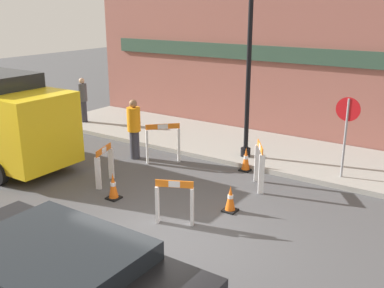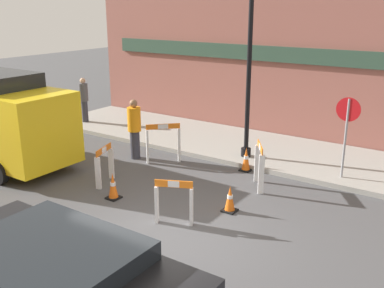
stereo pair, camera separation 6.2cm
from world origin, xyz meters
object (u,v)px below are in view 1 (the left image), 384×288
streetlamp_post (250,41)px  stop_sign (346,124)px  person_pedestrian (83,98)px  person_worker (134,127)px

streetlamp_post → stop_sign: (2.80, -0.11, -1.89)m
stop_sign → person_pedestrian: bearing=-1.3°
stop_sign → person_worker: (-5.59, -1.54, -0.58)m
stop_sign → person_worker: 5.83m
stop_sign → person_worker: bearing=15.8°
streetlamp_post → person_worker: 4.08m
streetlamp_post → person_pedestrian: 7.28m
streetlamp_post → person_pedestrian: streetlamp_post is taller
streetlamp_post → stop_sign: size_ratio=2.46×
streetlamp_post → person_worker: streetlamp_post is taller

